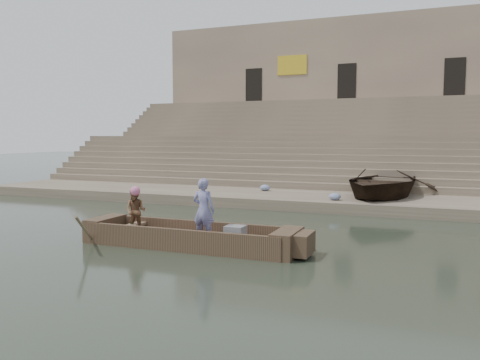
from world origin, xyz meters
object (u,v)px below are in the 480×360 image
Objects in this scene: main_rowboat at (190,242)px; television at (235,234)px; beached_rowboat at (381,183)px; rowing_man at (136,211)px; standing_man at (204,210)px.

television is at bearing -0.00° from main_rowboat.
main_rowboat is 0.95× the size of beached_rowboat.
rowing_man is at bearing 178.47° from television.
rowing_man is at bearing -111.91° from beached_rowboat.
television is 0.09× the size of beached_rowboat.
standing_man reaches higher than beached_rowboat.
beached_rowboat is at bearing -108.25° from standing_man.
beached_rowboat reaches higher than television.
main_rowboat is at bearing -19.46° from standing_man.
main_rowboat is 1.78m from rowing_man.
television is 9.47m from beached_rowboat.
television is (1.24, -0.00, 0.31)m from main_rowboat.
standing_man reaches higher than main_rowboat.
beached_rowboat reaches higher than rowing_man.
rowing_man is at bearing -5.65° from standing_man.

